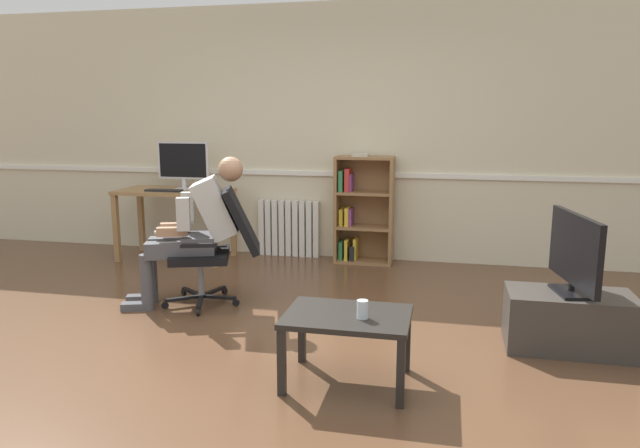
% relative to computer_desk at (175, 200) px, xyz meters
% --- Properties ---
extents(ground_plane, '(18.00, 18.00, 0.00)m').
position_rel_computer_desk_xyz_m(ground_plane, '(1.74, -2.15, -0.64)').
color(ground_plane, brown).
extents(back_wall, '(12.00, 0.13, 2.70)m').
position_rel_computer_desk_xyz_m(back_wall, '(1.74, 0.50, 0.71)').
color(back_wall, beige).
rests_on(back_wall, ground_plane).
extents(computer_desk, '(1.20, 0.60, 0.76)m').
position_rel_computer_desk_xyz_m(computer_desk, '(0.00, 0.00, 0.00)').
color(computer_desk, '#9E7547').
rests_on(computer_desk, ground_plane).
extents(imac_monitor, '(0.58, 0.14, 0.51)m').
position_rel_computer_desk_xyz_m(imac_monitor, '(0.08, 0.08, 0.41)').
color(imac_monitor, silver).
rests_on(imac_monitor, computer_desk).
extents(keyboard, '(0.39, 0.12, 0.02)m').
position_rel_computer_desk_xyz_m(keyboard, '(-0.05, -0.14, 0.13)').
color(keyboard, black).
rests_on(keyboard, computer_desk).
extents(computer_mouse, '(0.06, 0.10, 0.03)m').
position_rel_computer_desk_xyz_m(computer_mouse, '(0.33, -0.12, 0.13)').
color(computer_mouse, white).
rests_on(computer_mouse, computer_desk).
extents(bookshelf, '(0.61, 0.29, 1.15)m').
position_rel_computer_desk_xyz_m(bookshelf, '(1.97, 0.29, -0.09)').
color(bookshelf, olive).
rests_on(bookshelf, ground_plane).
extents(radiator, '(0.68, 0.08, 0.62)m').
position_rel_computer_desk_xyz_m(radiator, '(1.16, 0.39, -0.33)').
color(radiator, white).
rests_on(radiator, ground_plane).
extents(office_chair, '(0.83, 0.68, 0.97)m').
position_rel_computer_desk_xyz_m(office_chair, '(1.05, -1.34, -0.12)').
color(office_chair, black).
rests_on(office_chair, ground_plane).
extents(person_seated, '(1.00, 0.60, 1.22)m').
position_rel_computer_desk_xyz_m(person_seated, '(0.87, -1.40, 0.01)').
color(person_seated, '#4C4C51').
rests_on(person_seated, ground_plane).
extents(tv_stand, '(0.81, 0.44, 0.39)m').
position_rel_computer_desk_xyz_m(tv_stand, '(3.69, -1.74, -0.45)').
color(tv_stand, '#3D3833').
rests_on(tv_stand, ground_plane).
extents(tv_screen, '(0.25, 0.77, 0.53)m').
position_rel_computer_desk_xyz_m(tv_screen, '(3.69, -1.74, 0.02)').
color(tv_screen, black).
rests_on(tv_screen, tv_stand).
extents(coffee_table, '(0.72, 0.52, 0.42)m').
position_rel_computer_desk_xyz_m(coffee_table, '(2.32, -2.55, -0.28)').
color(coffee_table, black).
rests_on(coffee_table, ground_plane).
extents(drinking_glass, '(0.06, 0.06, 0.11)m').
position_rel_computer_desk_xyz_m(drinking_glass, '(2.42, -2.60, -0.17)').
color(drinking_glass, silver).
rests_on(drinking_glass, coffee_table).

